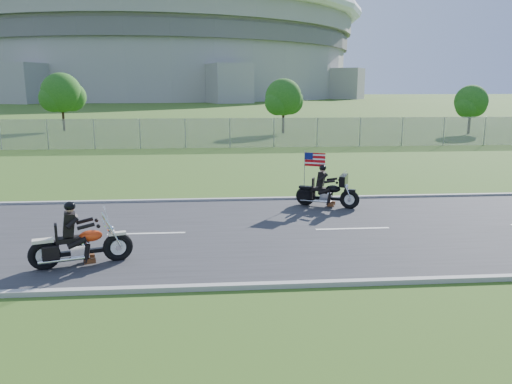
{
  "coord_description": "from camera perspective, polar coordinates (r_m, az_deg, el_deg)",
  "views": [
    {
      "loc": [
        0.01,
        -13.86,
        4.2
      ],
      "look_at": [
        1.14,
        0.0,
        1.2
      ],
      "focal_mm": 35.0,
      "sensor_mm": 36.0,
      "label": 1
    }
  ],
  "objects": [
    {
      "name": "tree_fence_mid",
      "position": [
        49.9,
        -21.28,
        10.33
      ],
      "size": [
        3.96,
        3.69,
        5.3
      ],
      "color": "#382316",
      "rests_on": "ground"
    },
    {
      "name": "stadium",
      "position": [
        185.3,
        -11.28,
        15.46
      ],
      "size": [
        140.4,
        140.4,
        29.2
      ],
      "color": "#A3A099",
      "rests_on": "ground"
    },
    {
      "name": "tree_fence_near",
      "position": [
        44.33,
        3.21,
        10.56
      ],
      "size": [
        3.52,
        3.28,
        4.75
      ],
      "color": "#382316",
      "rests_on": "ground"
    },
    {
      "name": "fence",
      "position": [
        34.38,
        -13.11,
        6.51
      ],
      "size": [
        60.0,
        0.03,
        2.0
      ],
      "primitive_type": "cube",
      "color": "gray",
      "rests_on": "ground"
    },
    {
      "name": "tree_fence_far",
      "position": [
        47.36,
        23.38,
        9.3
      ],
      "size": [
        3.08,
        2.87,
        4.2
      ],
      "color": "#382316",
      "rests_on": "ground"
    },
    {
      "name": "ground",
      "position": [
        14.48,
        -4.52,
        -4.72
      ],
      "size": [
        420.0,
        420.0,
        0.0
      ],
      "primitive_type": "plane",
      "color": "#2D5119",
      "rests_on": "ground"
    },
    {
      "name": "curb_north",
      "position": [
        18.38,
        -4.58,
        -0.91
      ],
      "size": [
        120.0,
        0.18,
        0.12
      ],
      "primitive_type": "cube",
      "color": "#9E9B93",
      "rests_on": "ground"
    },
    {
      "name": "motorcycle_follow",
      "position": [
        17.47,
        8.12,
        -0.12
      ],
      "size": [
        2.11,
        1.18,
        1.87
      ],
      "rotation": [
        0.0,
        0.0,
        -0.41
      ],
      "color": "black",
      "rests_on": "ground"
    },
    {
      "name": "curb_south",
      "position": [
        10.65,
        -4.42,
        -10.79
      ],
      "size": [
        120.0,
        0.18,
        0.12
      ],
      "primitive_type": "cube",
      "color": "#9E9B93",
      "rests_on": "ground"
    },
    {
      "name": "motorcycle_lead",
      "position": [
        12.45,
        -19.48,
        -5.8
      ],
      "size": [
        2.31,
        1.03,
        1.59
      ],
      "rotation": [
        0.0,
        0.0,
        0.3
      ],
      "color": "black",
      "rests_on": "ground"
    },
    {
      "name": "road",
      "position": [
        14.48,
        -4.52,
        -4.65
      ],
      "size": [
        120.0,
        8.0,
        0.04
      ],
      "primitive_type": "cube",
      "color": "#28282B",
      "rests_on": "ground"
    }
  ]
}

